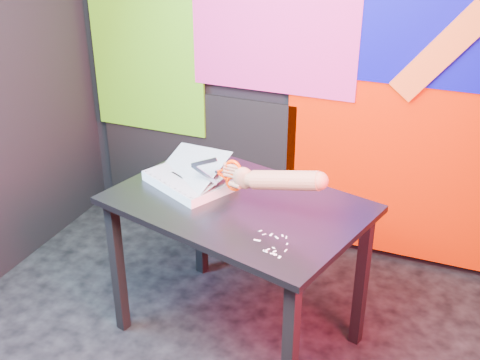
% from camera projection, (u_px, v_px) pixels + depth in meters
% --- Properties ---
extents(room, '(3.01, 3.01, 2.71)m').
position_uv_depth(room, '(197.00, 115.00, 1.93)').
color(room, black).
rests_on(room, ground).
extents(backdrop, '(2.88, 0.05, 2.08)m').
position_uv_depth(backdrop, '(326.00, 97.00, 3.29)').
color(backdrop, red).
rests_on(backdrop, ground).
extents(work_table, '(1.25, 0.99, 0.75)m').
position_uv_depth(work_table, '(238.00, 221.00, 2.70)').
color(work_table, black).
rests_on(work_table, ground).
extents(printout_stack, '(0.47, 0.42, 0.20)m').
position_uv_depth(printout_stack, '(190.00, 180.00, 2.79)').
color(printout_stack, white).
rests_on(printout_stack, work_table).
extents(scissors, '(0.25, 0.04, 0.15)m').
position_uv_depth(scissors, '(230.00, 175.00, 2.56)').
color(scissors, silver).
rests_on(scissors, printout_stack).
extents(hand_forearm, '(0.46, 0.12, 0.16)m').
position_uv_depth(hand_forearm, '(278.00, 180.00, 2.45)').
color(hand_forearm, '#AD6E58').
rests_on(hand_forearm, work_table).
extents(paper_clippings, '(0.15, 0.17, 0.00)m').
position_uv_depth(paper_clippings, '(272.00, 245.00, 2.34)').
color(paper_clippings, white).
rests_on(paper_clippings, work_table).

